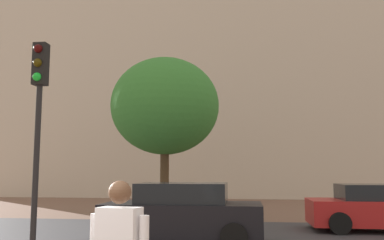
# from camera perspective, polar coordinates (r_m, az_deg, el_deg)

# --- Properties ---
(ground_plane) EXTENTS (120.00, 120.00, 0.00)m
(ground_plane) POSITION_cam_1_polar(r_m,az_deg,el_deg) (13.04, -1.87, -15.02)
(ground_plane) COLOR brown
(street_asphalt_strip) EXTENTS (120.00, 6.63, 0.00)m
(street_asphalt_strip) POSITION_cam_1_polar(r_m,az_deg,el_deg) (12.48, -2.30, -15.37)
(street_asphalt_strip) COLOR #38383D
(street_asphalt_strip) RESTS_ON ground_plane
(landmark_building) EXTENTS (28.85, 14.63, 35.24)m
(landmark_building) POSITION_cam_1_polar(r_m,az_deg,el_deg) (35.79, 0.30, 5.37)
(landmark_building) COLOR beige
(landmark_building) RESTS_ON ground_plane
(car_black) EXTENTS (4.00, 2.02, 1.51)m
(car_black) POSITION_cam_1_polar(r_m,az_deg,el_deg) (10.89, -1.28, -12.75)
(car_black) COLOR black
(car_black) RESTS_ON ground_plane
(car_red) EXTENTS (4.23, 2.11, 1.41)m
(car_red) POSITION_cam_1_polar(r_m,az_deg,el_deg) (14.28, 24.30, -10.94)
(car_red) COLOR red
(car_red) RESTS_ON ground_plane
(traffic_light_pole) EXTENTS (0.28, 0.34, 4.50)m
(traffic_light_pole) POSITION_cam_1_polar(r_m,az_deg,el_deg) (9.21, -20.29, 1.77)
(traffic_light_pole) COLOR black
(traffic_light_pole) RESTS_ON ground_plane
(tree_curb_far) EXTENTS (4.55, 4.55, 6.60)m
(tree_curb_far) POSITION_cam_1_polar(r_m,az_deg,el_deg) (17.63, -3.71, 1.87)
(tree_curb_far) COLOR #4C3823
(tree_curb_far) RESTS_ON ground_plane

